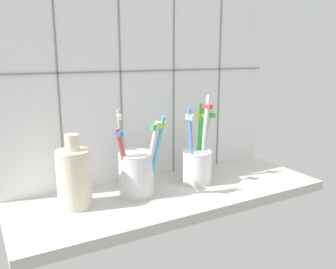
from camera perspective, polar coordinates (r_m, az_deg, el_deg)
The scene contains 5 objects.
counter_slab at distance 74.17cm, azimuth 0.83°, elevation -9.81°, with size 64.00×22.00×2.00cm, color #BCB7AD.
tile_wall_back at distance 79.40cm, azimuth -3.50°, elevation 7.70°, with size 64.00×2.20×45.00cm.
toothbrush_cup_left at distance 70.65cm, azimuth -5.03°, elevation -5.87°, with size 9.56×8.67×17.40cm.
toothbrush_cup_right at distance 77.89cm, azimuth 4.71°, elevation -4.39°, with size 10.52×8.12×18.95cm.
ceramic_vase at distance 67.08cm, azimuth -14.78°, elevation -6.66°, with size 6.21×6.21×13.64cm.
Camera 1 is at (-34.38, -59.23, 29.47)cm, focal length 38.11 mm.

